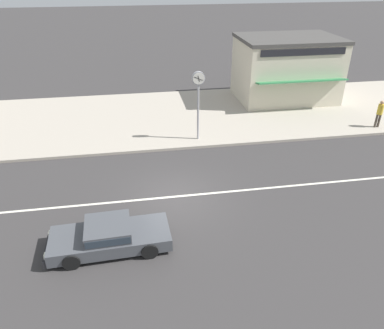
{
  "coord_description": "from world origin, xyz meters",
  "views": [
    {
      "loc": [
        -1.6,
        -13.83,
        9.26
      ],
      "look_at": [
        0.95,
        1.37,
        0.8
      ],
      "focal_mm": 35.0,
      "sensor_mm": 36.0,
      "label": 1
    }
  ],
  "objects_px": {
    "pedestrian_near_clock": "(380,112)",
    "shopfront_mid_block": "(286,68)",
    "sedan_dark_grey_1": "(109,236)",
    "street_clock": "(198,89)"
  },
  "relations": [
    {
      "from": "street_clock",
      "to": "shopfront_mid_block",
      "type": "relative_size",
      "value": 0.56
    },
    {
      "from": "sedan_dark_grey_1",
      "to": "street_clock",
      "type": "relative_size",
      "value": 1.14
    },
    {
      "from": "sedan_dark_grey_1",
      "to": "pedestrian_near_clock",
      "type": "distance_m",
      "value": 18.08
    },
    {
      "from": "sedan_dark_grey_1",
      "to": "pedestrian_near_clock",
      "type": "xyz_separation_m",
      "value": [
        16.02,
        8.36,
        0.61
      ]
    },
    {
      "from": "street_clock",
      "to": "pedestrian_near_clock",
      "type": "height_order",
      "value": "street_clock"
    },
    {
      "from": "sedan_dark_grey_1",
      "to": "pedestrian_near_clock",
      "type": "relative_size",
      "value": 2.62
    },
    {
      "from": "street_clock",
      "to": "pedestrian_near_clock",
      "type": "xyz_separation_m",
      "value": [
        11.22,
        -0.13,
        -1.96
      ]
    },
    {
      "from": "sedan_dark_grey_1",
      "to": "street_clock",
      "type": "bearing_deg",
      "value": 60.51
    },
    {
      "from": "pedestrian_near_clock",
      "to": "shopfront_mid_block",
      "type": "xyz_separation_m",
      "value": [
        -3.62,
        6.28,
        1.22
      ]
    },
    {
      "from": "pedestrian_near_clock",
      "to": "street_clock",
      "type": "bearing_deg",
      "value": 179.34
    }
  ]
}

